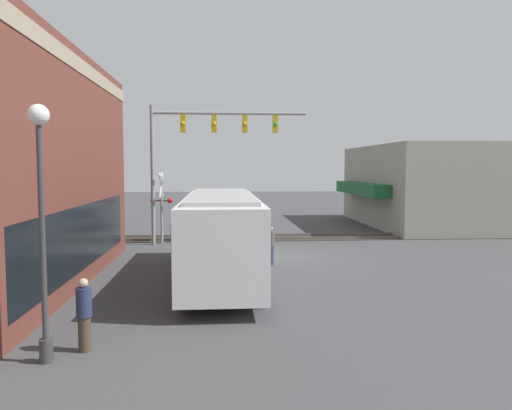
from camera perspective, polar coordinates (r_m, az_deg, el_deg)
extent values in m
plane|color=#424244|center=(22.90, 3.02, -5.93)|extent=(120.00, 120.00, 0.00)
cube|color=gray|center=(18.31, -20.02, 14.80)|extent=(15.10, 0.36, 0.50)
cube|color=black|center=(18.13, -19.24, -3.46)|extent=(12.52, 0.12, 2.20)
cube|color=gray|center=(37.17, 19.91, 2.08)|extent=(13.66, 9.65, 5.55)
cube|color=#19592D|center=(35.32, 11.92, 1.86)|extent=(9.56, 1.20, 0.80)
cube|color=white|center=(18.12, -4.03, -3.18)|extent=(10.57, 2.55, 2.58)
cube|color=black|center=(18.07, -4.03, -1.96)|extent=(10.36, 2.59, 1.08)
cube|color=#194CA5|center=(18.30, -4.01, -6.66)|extent=(10.36, 2.58, 0.24)
cube|color=#A5A8AA|center=(17.99, -4.05, 1.09)|extent=(8.98, 2.17, 0.12)
cylinder|color=black|center=(21.35, -4.03, -5.33)|extent=(1.00, 2.57, 1.00)
cylinder|color=black|center=(14.91, -3.96, -9.58)|extent=(1.00, 2.57, 1.00)
cylinder|color=gray|center=(26.66, -11.74, 3.33)|extent=(0.20, 0.20, 7.29)
cylinder|color=gray|center=(26.58, -3.05, 10.42)|extent=(0.16, 8.07, 0.16)
cube|color=gold|center=(26.59, -8.34, 9.19)|extent=(0.30, 0.27, 0.90)
sphere|color=yellow|center=(26.43, -8.36, 9.22)|extent=(0.20, 0.20, 0.20)
cube|color=gold|center=(26.53, -4.81, 9.23)|extent=(0.30, 0.27, 0.90)
sphere|color=yellow|center=(26.36, -4.82, 9.26)|extent=(0.20, 0.20, 0.20)
cube|color=gold|center=(26.56, -1.29, 9.24)|extent=(0.30, 0.27, 0.90)
sphere|color=yellow|center=(26.39, -1.27, 9.27)|extent=(0.20, 0.20, 0.20)
cube|color=gold|center=(26.69, 2.22, 9.21)|extent=(0.30, 0.27, 0.90)
sphere|color=green|center=(26.53, 2.26, 9.24)|extent=(0.20, 0.20, 0.20)
cylinder|color=gray|center=(27.11, -10.73, -0.55)|extent=(0.14, 0.14, 3.60)
cube|color=white|center=(27.03, -10.77, 2.20)|extent=(1.41, 0.06, 1.41)
cube|color=white|center=(27.03, -10.77, 2.20)|extent=(1.41, 0.06, 1.41)
cylinder|color=#38383A|center=(27.07, -10.75, 0.50)|extent=(0.08, 0.90, 0.08)
sphere|color=red|center=(26.97, -9.81, 0.50)|extent=(0.28, 0.28, 0.28)
sphere|color=red|center=(27.07, -11.71, 0.49)|extent=(0.28, 0.28, 0.28)
cylinder|color=#38383A|center=(11.75, -22.86, -15.09)|extent=(0.28, 0.28, 0.50)
cylinder|color=#38383A|center=(11.22, -23.20, -4.35)|extent=(0.12, 0.12, 4.93)
sphere|color=white|center=(11.15, -23.62, 9.43)|extent=(0.44, 0.44, 0.44)
cube|color=#332D28|center=(28.79, 1.52, -3.77)|extent=(2.60, 60.00, 0.03)
cube|color=#6B6056|center=(28.07, 1.67, -3.85)|extent=(0.07, 60.00, 0.15)
cube|color=#6B6056|center=(29.48, 1.38, -3.45)|extent=(0.07, 60.00, 0.15)
cube|color=slate|center=(34.07, -4.10, -1.65)|extent=(4.65, 1.80, 0.52)
cube|color=black|center=(33.78, -4.10, -0.72)|extent=(2.56, 1.62, 0.64)
cylinder|color=black|center=(35.52, -4.10, -1.73)|extent=(0.64, 1.82, 0.64)
cylinder|color=black|center=(32.66, -4.09, -2.26)|extent=(0.64, 1.82, 0.64)
cylinder|color=#473828|center=(12.06, -18.99, -13.76)|extent=(0.28, 0.28, 0.78)
cylinder|color=#262D4C|center=(11.86, -19.08, -10.46)|extent=(0.34, 0.34, 0.65)
sphere|color=tan|center=(11.76, -19.13, -8.42)|extent=(0.21, 0.21, 0.21)
cylinder|color=#2D3351|center=(20.94, 1.65, -5.82)|extent=(0.28, 0.28, 0.77)
cylinder|color=#4C4C51|center=(20.83, 1.66, -3.90)|extent=(0.34, 0.34, 0.65)
sphere|color=tan|center=(20.77, 1.66, -2.73)|extent=(0.21, 0.21, 0.21)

